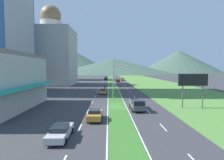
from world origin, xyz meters
name	(u,v)px	position (x,y,z in m)	size (l,w,h in m)	color
ground_plane	(117,107)	(0.00, 0.00, 0.00)	(600.00, 600.00, 0.00)	#38383A
grass_median	(112,82)	(0.00, 60.00, 0.03)	(3.20, 240.00, 0.06)	#387028
grass_verge_right	(150,82)	(20.60, 60.00, 0.03)	(24.00, 240.00, 0.06)	#518438
lane_dash_left_1	(80,128)	(-5.10, -11.81, 0.01)	(0.16, 2.80, 0.01)	silver
lane_dash_left_2	(88,111)	(-5.10, -3.63, 0.01)	(0.16, 2.80, 0.01)	silver
lane_dash_left_3	(92,102)	(-5.10, 4.56, 0.01)	(0.16, 2.80, 0.01)	silver
lane_dash_left_4	(95,96)	(-5.10, 12.75, 0.01)	(0.16, 2.80, 0.01)	silver
lane_dash_left_5	(97,92)	(-5.10, 20.94, 0.01)	(0.16, 2.80, 0.01)	silver
lane_dash_left_6	(99,89)	(-5.10, 29.12, 0.01)	(0.16, 2.80, 0.01)	silver
lane_dash_left_7	(100,87)	(-5.10, 37.31, 0.01)	(0.16, 2.80, 0.01)	silver
lane_dash_left_8	(101,85)	(-5.10, 45.50, 0.01)	(0.16, 2.80, 0.01)	silver
lane_dash_left_9	(102,83)	(-5.10, 53.68, 0.01)	(0.16, 2.80, 0.01)	silver
lane_dash_left_10	(102,82)	(-5.10, 61.87, 0.01)	(0.16, 2.80, 0.01)	silver
lane_dash_left_11	(103,81)	(-5.10, 70.06, 0.01)	(0.16, 2.80, 0.01)	silver
lane_dash_left_12	(103,80)	(-5.10, 78.25, 0.01)	(0.16, 2.80, 0.01)	silver
lane_dash_left_13	(103,79)	(-5.10, 86.43, 0.01)	(0.16, 2.80, 0.01)	silver
lane_dash_right_1	(163,127)	(5.10, -11.81, 0.01)	(0.16, 2.80, 0.01)	silver
lane_dash_right_2	(148,111)	(5.10, -3.63, 0.01)	(0.16, 2.80, 0.01)	silver
lane_dash_right_3	(140,102)	(5.10, 4.56, 0.01)	(0.16, 2.80, 0.01)	silver
lane_dash_right_4	(134,96)	(5.10, 12.75, 0.01)	(0.16, 2.80, 0.01)	silver
lane_dash_right_5	(130,92)	(5.10, 20.94, 0.01)	(0.16, 2.80, 0.01)	silver
lane_dash_right_6	(127,89)	(5.10, 29.12, 0.01)	(0.16, 2.80, 0.01)	silver
lane_dash_right_7	(125,87)	(5.10, 37.31, 0.01)	(0.16, 2.80, 0.01)	silver
lane_dash_right_8	(124,85)	(5.10, 45.50, 0.01)	(0.16, 2.80, 0.01)	silver
lane_dash_right_9	(122,83)	(5.10, 53.68, 0.01)	(0.16, 2.80, 0.01)	silver
lane_dash_right_10	(121,82)	(5.10, 61.87, 0.01)	(0.16, 2.80, 0.01)	silver
lane_dash_right_11	(120,81)	(5.10, 70.06, 0.01)	(0.16, 2.80, 0.01)	silver
lane_dash_right_12	(119,80)	(5.10, 78.25, 0.01)	(0.16, 2.80, 0.01)	silver
lane_dash_right_13	(118,79)	(5.10, 86.43, 0.01)	(0.16, 2.80, 0.01)	silver
edge_line_median_left	(108,82)	(-1.75, 60.00, 0.01)	(0.16, 240.00, 0.01)	silver
edge_line_median_right	(115,82)	(1.75, 60.00, 0.01)	(0.16, 240.00, 0.01)	silver
domed_building	(52,54)	(-26.98, 46.55, 13.84)	(19.47, 19.47, 34.97)	#B7B2A8
midrise_colored	(60,59)	(-32.52, 80.59, 13.52)	(15.84, 15.84, 27.05)	silver
hill_far_left	(73,62)	(-65.19, 283.49, 19.72)	(147.08, 147.08, 39.44)	#3D5647
hill_far_center	(113,66)	(5.98, 239.69, 11.40)	(176.70, 176.70, 22.81)	#3D5647
hill_far_right	(179,61)	(131.84, 299.89, 20.95)	(152.25, 152.25, 41.90)	#3D5647
street_lamp_near	(115,79)	(-0.15, 6.52, 4.79)	(3.44, 0.49, 8.12)	#99999E
street_lamp_mid	(114,72)	(0.30, 31.00, 5.84)	(2.96, 0.40, 10.25)	#99999E
billboard_roadside	(193,82)	(13.66, -1.53, 4.83)	(5.45, 0.28, 6.29)	#4C4C51
car_0	(95,115)	(-3.54, -8.60, 0.78)	(2.01, 4.16, 1.51)	#C6842D
car_1	(103,91)	(-3.17, 16.74, 0.79)	(1.86, 4.13, 1.57)	#C6842D
car_2	(60,132)	(-6.57, -15.09, 0.73)	(1.99, 4.77, 1.40)	#B2B2B7
car_3	(118,81)	(3.47, 61.25, 0.76)	(1.97, 4.10, 1.48)	maroon
car_4	(123,79)	(6.93, 73.44, 0.77)	(1.97, 4.70, 1.51)	#C6842D
car_5	(106,79)	(-3.59, 80.64, 0.76)	(1.92, 4.77, 1.48)	navy
car_6	(106,78)	(-3.22, 94.50, 0.78)	(1.90, 4.19, 1.55)	#C6842D
pickup_truck_0	(137,105)	(3.34, -2.94, 0.98)	(2.18, 5.40, 2.00)	#515459
motorcycle_rider	(105,89)	(-2.83, 24.04, 0.75)	(0.36, 2.00, 1.80)	black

